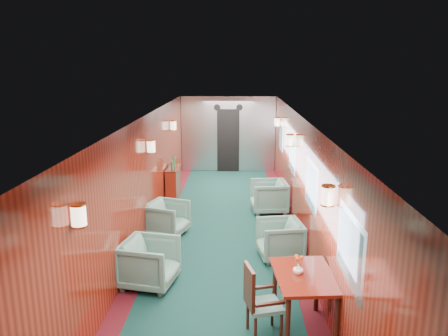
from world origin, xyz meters
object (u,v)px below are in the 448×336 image
at_px(armchair_right_near, 280,240).
at_px(armchair_right_far, 269,196).
at_px(armchair_left_near, 150,263).
at_px(side_chair, 258,299).
at_px(credenza, 173,183).
at_px(dining_table, 304,284).
at_px(armchair_left_far, 167,218).

height_order(armchair_right_near, armchair_right_far, armchair_right_far).
bearing_deg(armchair_left_near, armchair_right_near, -52.34).
height_order(side_chair, credenza, credenza).
distance_m(dining_table, side_chair, 0.62).
xyz_separation_m(side_chair, credenza, (-1.89, 5.78, -0.10)).
bearing_deg(armchair_left_near, dining_table, -106.00).
bearing_deg(armchair_right_far, side_chair, -10.69).
distance_m(side_chair, armchair_left_near, 2.06).
height_order(credenza, armchair_left_far, credenza).
height_order(credenza, armchair_left_near, credenza).
bearing_deg(armchair_left_far, side_chair, -134.78).
bearing_deg(armchair_right_near, armchair_left_near, -73.02).
relative_size(dining_table, armchair_right_near, 1.47).
xyz_separation_m(armchair_left_near, armchair_right_far, (2.09, 3.53, 0.00)).
distance_m(dining_table, armchair_right_far, 4.68).
bearing_deg(side_chair, armchair_right_far, 69.39).
relative_size(armchair_left_far, armchair_right_far, 0.92).
xyz_separation_m(side_chair, armchair_left_far, (-1.67, 3.33, -0.18)).
xyz_separation_m(credenza, armchair_left_near, (0.28, -4.51, -0.05)).
relative_size(credenza, armchair_left_near, 1.35).
bearing_deg(side_chair, armchair_right_near, 62.95).
distance_m(side_chair, credenza, 6.08).
bearing_deg(dining_table, armchair_right_far, 86.58).
distance_m(side_chair, armchair_left_far, 3.73).
bearing_deg(side_chair, dining_table, -2.58).
relative_size(armchair_left_near, armchair_right_near, 1.07).
xyz_separation_m(side_chair, armchair_right_far, (0.47, 4.80, -0.15)).
bearing_deg(credenza, side_chair, -71.86).
relative_size(dining_table, side_chair, 1.16).
relative_size(dining_table, armchair_left_near, 1.37).
bearing_deg(armchair_right_near, credenza, -154.74).
distance_m(dining_table, armchair_left_near, 2.50).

